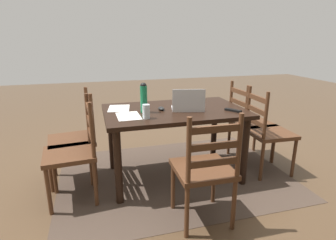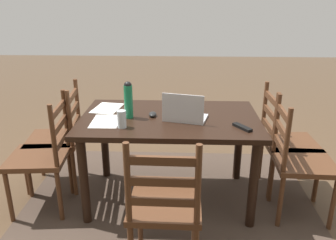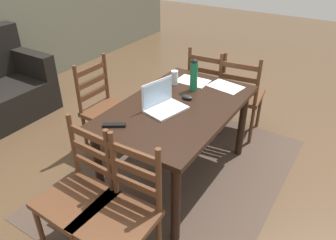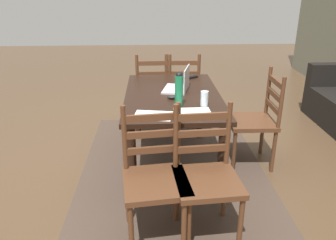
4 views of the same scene
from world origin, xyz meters
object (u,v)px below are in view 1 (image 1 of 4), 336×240
object	(u,v)px
chair_right_near	(76,139)
chair_left_far	(267,132)
chair_right_far	(74,152)
chair_left_near	(249,123)
computer_mouse	(161,108)
drinking_glass	(146,112)
chair_far_head	(205,170)
water_bottle	(144,97)
laptop	(188,105)
dining_table	(174,119)
tv_remote	(233,110)

from	to	relation	value
chair_right_near	chair_left_far	bearing A→B (deg)	169.89
chair_right_far	chair_right_near	world-z (taller)	same
chair_left_near	computer_mouse	distance (m)	1.18
chair_left_near	drinking_glass	size ratio (longest dim) A/B	7.31
chair_far_head	drinking_glass	xyz separation A→B (m)	(0.34, -0.57, 0.35)
computer_mouse	chair_left_near	bearing A→B (deg)	-172.09
chair_left_far	water_bottle	xyz separation A→B (m)	(1.32, -0.14, 0.44)
chair_left_near	drinking_glass	distance (m)	1.44
chair_far_head	water_bottle	size ratio (longest dim) A/B	3.24
chair_right_near	drinking_glass	xyz separation A→B (m)	(-0.65, 0.43, 0.35)
laptop	dining_table	bearing A→B (deg)	-34.90
chair_left_near	tv_remote	world-z (taller)	chair_left_near
tv_remote	chair_right_far	bearing A→B (deg)	-35.53
chair_right_near	laptop	size ratio (longest dim) A/B	2.61
drinking_glass	chair_far_head	bearing A→B (deg)	121.09
chair_far_head	laptop	world-z (taller)	laptop
chair_far_head	drinking_glass	world-z (taller)	chair_far_head
chair_right_near	chair_far_head	bearing A→B (deg)	135.09
chair_right_near	tv_remote	distance (m)	1.61
chair_right_near	computer_mouse	size ratio (longest dim) A/B	9.50
chair_left_near	laptop	distance (m)	0.98
chair_right_far	drinking_glass	world-z (taller)	chair_right_far
dining_table	computer_mouse	bearing A→B (deg)	-3.04
chair_far_head	chair_left_far	bearing A→B (deg)	-147.41
chair_left_near	chair_right_far	bearing A→B (deg)	9.90
drinking_glass	tv_remote	bearing A→B (deg)	-178.99
drinking_glass	computer_mouse	world-z (taller)	drinking_glass
chair_left_far	chair_left_near	world-z (taller)	same
chair_left_near	tv_remote	bearing A→B (deg)	41.41
chair_far_head	laptop	distance (m)	0.81
dining_table	chair_left_far	xyz separation A→B (m)	(-1.00, 0.17, -0.18)
computer_mouse	laptop	bearing A→B (deg)	160.30
chair_left_far	laptop	bearing A→B (deg)	-6.06
chair_far_head	computer_mouse	size ratio (longest dim) A/B	9.50
chair_right_near	computer_mouse	distance (m)	0.93
chair_far_head	computer_mouse	world-z (taller)	chair_far_head
chair_right_far	dining_table	bearing A→B (deg)	-170.17
chair_left_far	tv_remote	size ratio (longest dim) A/B	5.59
tv_remote	drinking_glass	bearing A→B (deg)	-32.39
chair_left_near	water_bottle	xyz separation A→B (m)	(1.32, 0.21, 0.44)
chair_far_head	chair_left_near	bearing A→B (deg)	-135.30
chair_right_far	tv_remote	size ratio (longest dim) A/B	5.59
chair_right_near	tv_remote	bearing A→B (deg)	165.00
chair_right_near	chair_left_far	xyz separation A→B (m)	(-1.99, 0.35, 0.00)
dining_table	drinking_glass	distance (m)	0.45
chair_right_near	drinking_glass	world-z (taller)	chair_right_near
laptop	chair_right_near	bearing A→B (deg)	-13.25
chair_left_near	drinking_glass	bearing A→B (deg)	17.43
chair_right_far	chair_left_near	bearing A→B (deg)	-170.10
chair_right_near	chair_left_near	bearing A→B (deg)	179.83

